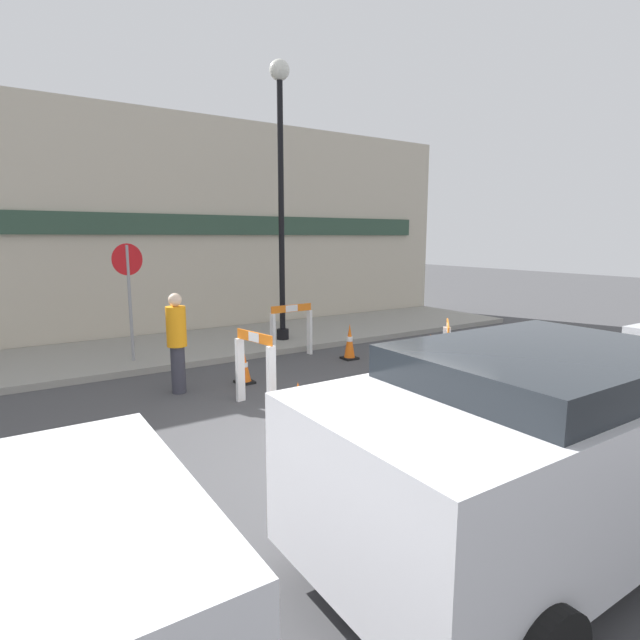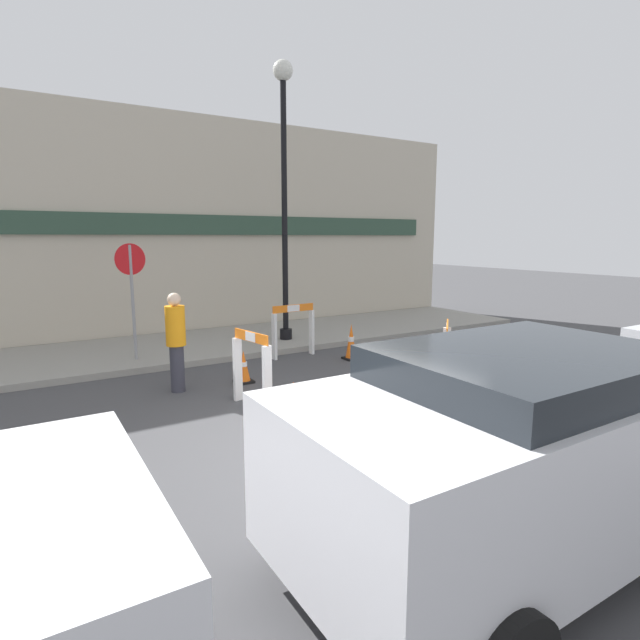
{
  "view_description": "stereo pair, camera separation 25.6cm",
  "coord_description": "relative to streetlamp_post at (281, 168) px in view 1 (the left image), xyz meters",
  "views": [
    {
      "loc": [
        -3.43,
        -4.67,
        2.5
      ],
      "look_at": [
        1.48,
        2.85,
        1.0
      ],
      "focal_mm": 28.0,
      "sensor_mm": 36.0,
      "label": 1
    },
    {
      "loc": [
        -3.21,
        -4.81,
        2.5
      ],
      "look_at": [
        1.48,
        2.85,
        1.0
      ],
      "focal_mm": 28.0,
      "sensor_mm": 36.0,
      "label": 2
    }
  ],
  "objects": [
    {
      "name": "ground_plane",
      "position": [
        -2.11,
        -5.43,
        -4.02
      ],
      "size": [
        60.0,
        60.0,
        0.0
      ],
      "primitive_type": "plane",
      "color": "#424244"
    },
    {
      "name": "sidewalk_slab",
      "position": [
        -2.11,
        0.69,
        -3.96
      ],
      "size": [
        18.0,
        3.24,
        0.12
      ],
      "color": "gray",
      "rests_on": "ground_plane"
    },
    {
      "name": "storefront_facade",
      "position": [
        -2.11,
        2.38,
        -1.27
      ],
      "size": [
        18.0,
        0.22,
        5.5
      ],
      "color": "#BCB29E",
      "rests_on": "ground_plane"
    },
    {
      "name": "streetlamp_post",
      "position": [
        0.0,
        0.0,
        0.0
      ],
      "size": [
        0.44,
        0.44,
        6.15
      ],
      "color": "black",
      "rests_on": "sidewalk_slab"
    },
    {
      "name": "stop_sign",
      "position": [
        -3.43,
        -0.2,
        -2.38
      ],
      "size": [
        0.59,
        0.16,
        2.26
      ],
      "rotation": [
        0.0,
        0.0,
        3.37
      ],
      "color": "gray",
      "rests_on": "sidewalk_slab"
    },
    {
      "name": "barricade_0",
      "position": [
        -2.46,
        -3.62,
        -3.41
      ],
      "size": [
        0.28,
        0.84,
        1.14
      ],
      "rotation": [
        0.0,
        0.0,
        4.9
      ],
      "color": "white",
      "rests_on": "ground_plane"
    },
    {
      "name": "barricade_1",
      "position": [
        0.67,
        -4.46,
        -3.42
      ],
      "size": [
        0.78,
        0.76,
        1.09
      ],
      "rotation": [
        0.0,
        0.0,
        7.05
      ],
      "color": "white",
      "rests_on": "ground_plane"
    },
    {
      "name": "barricade_2",
      "position": [
        -0.44,
        -1.19,
        -3.41
      ],
      "size": [
        0.97,
        0.17,
        1.11
      ],
      "rotation": [
        0.0,
        0.0,
        9.46
      ],
      "color": "white",
      "rests_on": "ground_plane"
    },
    {
      "name": "traffic_cone_0",
      "position": [
        -1.23,
        -5.16,
        -3.8
      ],
      "size": [
        0.3,
        0.3,
        0.45
      ],
      "color": "black",
      "rests_on": "ground_plane"
    },
    {
      "name": "traffic_cone_1",
      "position": [
        -2.12,
        -4.3,
        -3.78
      ],
      "size": [
        0.3,
        0.3,
        0.5
      ],
      "color": "black",
      "rests_on": "ground_plane"
    },
    {
      "name": "traffic_cone_2",
      "position": [
        -2.09,
        -2.42,
        -3.75
      ],
      "size": [
        0.3,
        0.3,
        0.57
      ],
      "color": "black",
      "rests_on": "ground_plane"
    },
    {
      "name": "traffic_cone_3",
      "position": [
        -0.84,
        -4.92,
        -3.77
      ],
      "size": [
        0.3,
        0.3,
        0.52
      ],
      "color": "black",
      "rests_on": "ground_plane"
    },
    {
      "name": "traffic_cone_4",
      "position": [
        1.53,
        -3.24,
        -3.72
      ],
      "size": [
        0.3,
        0.3,
        0.61
      ],
      "color": "black",
      "rests_on": "ground_plane"
    },
    {
      "name": "traffic_cone_5",
      "position": [
        0.46,
        -2.01,
        -3.66
      ],
      "size": [
        0.3,
        0.3,
        0.74
      ],
      "color": "black",
      "rests_on": "ground_plane"
    },
    {
      "name": "person_worker",
      "position": [
        -3.2,
        -2.32,
        -3.14
      ],
      "size": [
        0.39,
        0.39,
        1.62
      ],
      "rotation": [
        0.0,
        0.0,
        -0.29
      ],
      "color": "#33333D",
      "rests_on": "ground_plane"
    },
    {
      "name": "parked_car_1",
      "position": [
        -2.07,
        -7.94,
        -3.07
      ],
      "size": [
        3.9,
        1.94,
        1.67
      ],
      "color": "silver",
      "rests_on": "ground_plane"
    }
  ]
}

